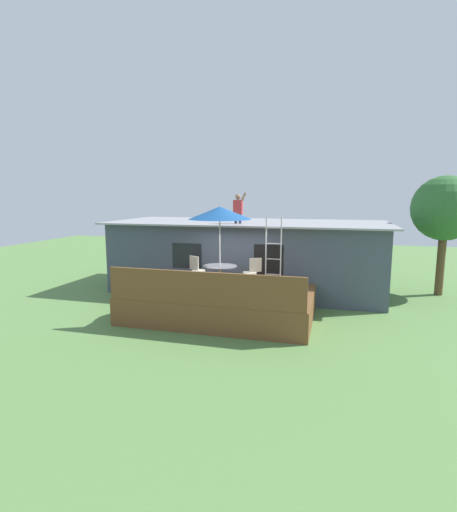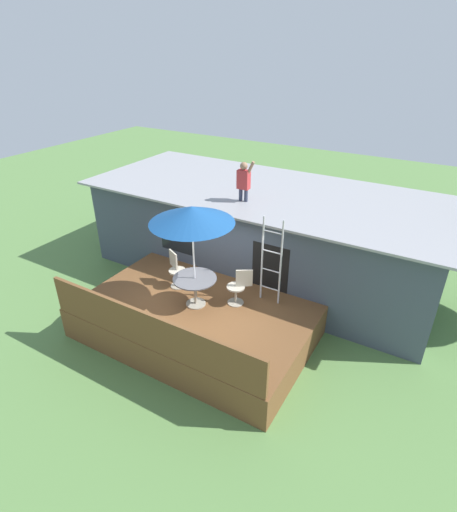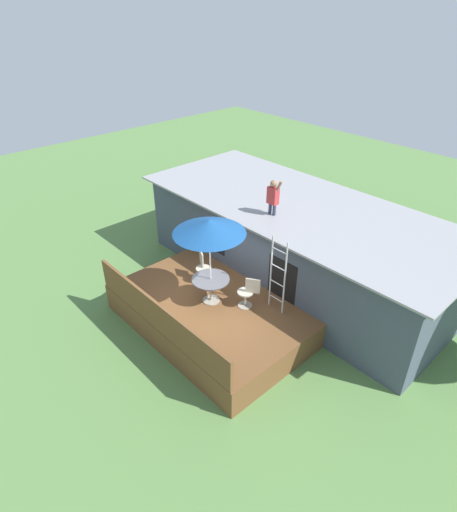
# 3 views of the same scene
# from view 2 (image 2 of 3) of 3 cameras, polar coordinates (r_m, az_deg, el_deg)

# --- Properties ---
(ground_plane) EXTENTS (40.00, 40.00, 0.00)m
(ground_plane) POSITION_cam_2_polar(r_m,az_deg,el_deg) (10.29, -4.36, -10.72)
(ground_plane) COLOR #567F42
(house) EXTENTS (10.50, 4.50, 2.67)m
(house) POSITION_cam_2_polar(r_m,az_deg,el_deg) (12.25, 4.95, 3.45)
(house) COLOR #424C5B
(house) RESTS_ON ground
(deck) EXTENTS (5.51, 3.57, 0.80)m
(deck) POSITION_cam_2_polar(r_m,az_deg,el_deg) (10.05, -4.44, -8.94)
(deck) COLOR brown
(deck) RESTS_ON ground
(deck_railing) EXTENTS (5.41, 0.08, 0.90)m
(deck_railing) POSITION_cam_2_polar(r_m,az_deg,el_deg) (8.48, -11.41, -10.36)
(deck_railing) COLOR brown
(deck_railing) RESTS_ON deck
(patio_table) EXTENTS (1.04, 1.04, 0.74)m
(patio_table) POSITION_cam_2_polar(r_m,az_deg,el_deg) (9.55, -4.79, -3.95)
(patio_table) COLOR #A59E8C
(patio_table) RESTS_ON deck
(patio_umbrella) EXTENTS (1.90, 1.90, 2.54)m
(patio_umbrella) POSITION_cam_2_polar(r_m,az_deg,el_deg) (8.74, -5.25, 5.86)
(patio_umbrella) COLOR silver
(patio_umbrella) RESTS_ON deck
(step_ladder) EXTENTS (0.52, 0.04, 2.20)m
(step_ladder) POSITION_cam_2_polar(r_m,az_deg,el_deg) (9.45, 6.10, -0.75)
(step_ladder) COLOR silver
(step_ladder) RESTS_ON deck
(person_figure) EXTENTS (0.47, 0.20, 1.11)m
(person_figure) POSITION_cam_2_polar(r_m,az_deg,el_deg) (10.67, 2.21, 10.89)
(person_figure) COLOR #33384C
(person_figure) RESTS_ON house
(patio_chair_left) EXTENTS (0.58, 0.44, 0.92)m
(patio_chair_left) POSITION_cam_2_polar(r_m,az_deg,el_deg) (10.43, -7.46, -1.94)
(patio_chair_left) COLOR #A59E8C
(patio_chair_left) RESTS_ON deck
(patio_chair_right) EXTENTS (0.56, 0.46, 0.92)m
(patio_chair_right) POSITION_cam_2_polar(r_m,az_deg,el_deg) (9.64, 1.46, -4.42)
(patio_chair_right) COLOR #A59E8C
(patio_chair_right) RESTS_ON deck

